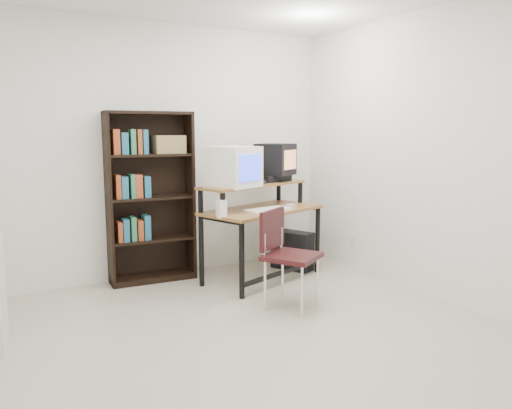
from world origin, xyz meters
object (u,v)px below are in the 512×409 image
computer_desk (261,212)px  crt_monitor (234,167)px  pc_tower (292,250)px  crt_tv (276,159)px  bookshelf (150,195)px  school_chair (284,248)px

computer_desk → crt_monitor: bearing=160.0°
computer_desk → pc_tower: bearing=-3.1°
crt_tv → pc_tower: size_ratio=1.06×
crt_monitor → pc_tower: (0.78, 0.12, -0.96)m
computer_desk → crt_tv: crt_tv is taller
crt_tv → bookshelf: bearing=135.9°
crt_monitor → bookshelf: (-0.69, 0.50, -0.29)m
computer_desk → bookshelf: bearing=134.8°
crt_monitor → pc_tower: size_ratio=1.21×
crt_monitor → pc_tower: bearing=-13.4°
bookshelf → school_chair: bearing=-56.5°
pc_tower → crt_monitor: bearing=163.9°
computer_desk → crt_monitor: size_ratio=2.55×
bookshelf → crt_monitor: bearing=-32.0°
crt_monitor → school_chair: (0.06, -0.83, -0.65)m
school_chair → bookshelf: size_ratio=0.50×
crt_monitor → bookshelf: 0.90m
computer_desk → crt_monitor: 0.56m
computer_desk → school_chair: computer_desk is taller
crt_tv → school_chair: crt_tv is taller
computer_desk → crt_tv: (0.30, 0.20, 0.52)m
pc_tower → computer_desk: bearing=170.3°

